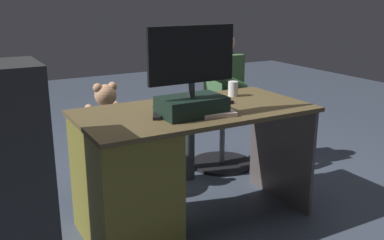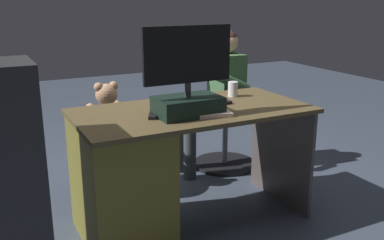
{
  "view_description": "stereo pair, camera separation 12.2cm",
  "coord_description": "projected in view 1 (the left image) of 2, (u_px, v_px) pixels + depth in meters",
  "views": [
    {
      "loc": [
        1.28,
        2.62,
        1.41
      ],
      "look_at": [
        -0.17,
        0.04,
        0.57
      ],
      "focal_mm": 41.41,
      "sensor_mm": 36.0,
      "label": 1
    },
    {
      "loc": [
        1.17,
        2.68,
        1.41
      ],
      "look_at": [
        -0.17,
        0.04,
        0.57
      ],
      "focal_mm": 41.41,
      "sensor_mm": 36.0,
      "label": 2
    }
  ],
  "objects": [
    {
      "name": "computer_mouse",
      "position": [
        158.0,
        108.0,
        2.62
      ],
      "size": [
        0.06,
        0.1,
        0.04
      ],
      "primitive_type": "ellipsoid",
      "color": "#2F2220",
      "rests_on": "desk"
    },
    {
      "name": "office_chair_teddy",
      "position": [
        109.0,
        159.0,
        3.18
      ],
      "size": [
        0.54,
        0.54,
        0.47
      ],
      "color": "black",
      "rests_on": "ground_plane"
    },
    {
      "name": "ground_plane",
      "position": [
        169.0,
        198.0,
        3.19
      ],
      "size": [
        10.0,
        10.0,
        0.0
      ],
      "primitive_type": "plane",
      "color": "#404A5A"
    },
    {
      "name": "monitor",
      "position": [
        192.0,
        90.0,
        2.49
      ],
      "size": [
        0.53,
        0.24,
        0.5
      ],
      "color": "black",
      "rests_on": "desk"
    },
    {
      "name": "desk",
      "position": [
        140.0,
        174.0,
        2.59
      ],
      "size": [
        1.42,
        0.72,
        0.75
      ],
      "color": "brown",
      "rests_on": "ground_plane"
    },
    {
      "name": "cup",
      "position": [
        233.0,
        89.0,
        2.98
      ],
      "size": [
        0.07,
        0.07,
        0.1
      ],
      "primitive_type": "cylinder",
      "color": "white",
      "rests_on": "desk"
    },
    {
      "name": "tv_remote",
      "position": [
        157.0,
        115.0,
        2.49
      ],
      "size": [
        0.1,
        0.15,
        0.02
      ],
      "primitive_type": "cube",
      "rotation": [
        0.0,
        0.0,
        -0.45
      ],
      "color": "black",
      "rests_on": "desk"
    },
    {
      "name": "visitor_chair",
      "position": [
        222.0,
        135.0,
        3.73
      ],
      "size": [
        0.53,
        0.53,
        0.47
      ],
      "color": "black",
      "rests_on": "ground_plane"
    },
    {
      "name": "keyboard",
      "position": [
        200.0,
        104.0,
        2.74
      ],
      "size": [
        0.42,
        0.14,
        0.02
      ],
      "primitive_type": "cube",
      "color": "black",
      "rests_on": "desk"
    },
    {
      "name": "person",
      "position": [
        214.0,
        90.0,
        3.57
      ],
      "size": [
        0.56,
        0.5,
        1.14
      ],
      "color": "#3F653E",
      "rests_on": "ground_plane"
    },
    {
      "name": "teddy_bear",
      "position": [
        106.0,
        110.0,
        3.1
      ],
      "size": [
        0.25,
        0.25,
        0.36
      ],
      "color": "tan",
      "rests_on": "office_chair_teddy"
    },
    {
      "name": "notebook_binder",
      "position": [
        210.0,
        110.0,
        2.59
      ],
      "size": [
        0.28,
        0.34,
        0.02
      ],
      "primitive_type": "cube",
      "rotation": [
        0.0,
        0.0,
        -0.2
      ],
      "color": "beige",
      "rests_on": "desk"
    },
    {
      "name": "equipment_rack",
      "position": [
        0.0,
        185.0,
        2.04
      ],
      "size": [
        0.44,
        0.36,
        1.12
      ],
      "primitive_type": "cube",
      "color": "#2A2A2B",
      "rests_on": "ground_plane"
    }
  ]
}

